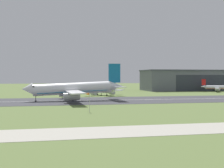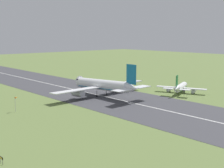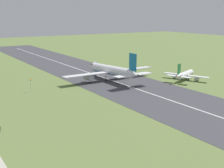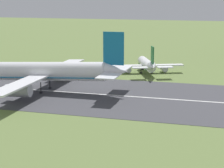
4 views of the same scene
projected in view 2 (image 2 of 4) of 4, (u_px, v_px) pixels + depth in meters
ground_plane at (81, 160)px, 72.38m from camera, size 757.03×757.03×0.00m
runway_strip at (204, 119)px, 106.60m from camera, size 517.03×41.14×0.06m
runway_centreline at (204, 119)px, 106.59m from camera, size 465.32×0.70×0.01m
airplane_landing at (102, 85)px, 145.09m from camera, size 43.93×53.28×16.27m
airplane_parked_centre at (181, 87)px, 153.09m from camera, size 23.65×22.71×9.89m
windsock_pole at (16, 98)px, 116.63m from camera, size 1.61×1.87×5.68m
runway_sign at (1, 159)px, 69.62m from camera, size 1.54×0.13×1.75m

